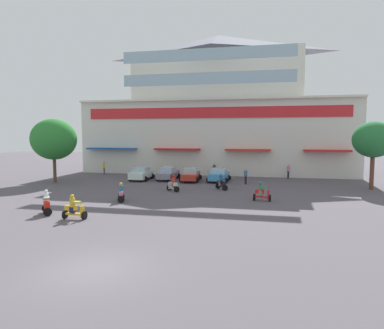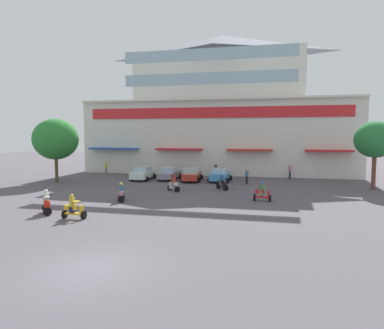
{
  "view_description": "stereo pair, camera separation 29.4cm",
  "coord_description": "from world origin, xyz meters",
  "px_view_note": "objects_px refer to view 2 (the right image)",
  "views": [
    {
      "loc": [
        6.3,
        -11.67,
        5.2
      ],
      "look_at": [
        1.01,
        13.46,
        2.89
      ],
      "focal_mm": 31.94,
      "sensor_mm": 36.0,
      "label": 1
    },
    {
      "loc": [
        6.59,
        -11.61,
        5.2
      ],
      "look_at": [
        1.01,
        13.46,
        2.89
      ],
      "focal_mm": 31.94,
      "sensor_mm": 36.0,
      "label": 2
    }
  ],
  "objects_px": {
    "parked_car_1": "(170,173)",
    "parked_car_3": "(220,175)",
    "plaza_tree_1": "(375,140)",
    "parked_car_0": "(143,173)",
    "scooter_rider_0": "(47,204)",
    "plaza_tree_0": "(55,139)",
    "scooter_rider_6": "(174,185)",
    "pedestrian_3": "(106,167)",
    "scooter_rider_4": "(222,183)",
    "scooter_rider_1": "(121,193)",
    "pedestrian_1": "(216,169)",
    "pedestrian_0": "(247,175)",
    "scooter_rider_7": "(262,193)",
    "scooter_rider_5": "(74,209)",
    "parked_car_2": "(192,175)",
    "pedestrian_2": "(290,171)"
  },
  "relations": [
    {
      "from": "parked_car_2",
      "to": "pedestrian_2",
      "type": "xyz_separation_m",
      "value": [
        10.66,
        4.4,
        0.23
      ]
    },
    {
      "from": "parked_car_3",
      "to": "pedestrian_3",
      "type": "relative_size",
      "value": 2.32
    },
    {
      "from": "pedestrian_1",
      "to": "pedestrian_3",
      "type": "xyz_separation_m",
      "value": [
        -14.18,
        -0.3,
        0.04
      ]
    },
    {
      "from": "parked_car_1",
      "to": "pedestrian_0",
      "type": "relative_size",
      "value": 2.7
    },
    {
      "from": "scooter_rider_7",
      "to": "scooter_rider_6",
      "type": "bearing_deg",
      "value": 160.26
    },
    {
      "from": "scooter_rider_6",
      "to": "scooter_rider_7",
      "type": "distance_m",
      "value": 8.39
    },
    {
      "from": "scooter_rider_0",
      "to": "plaza_tree_1",
      "type": "bearing_deg",
      "value": 32.42
    },
    {
      "from": "parked_car_1",
      "to": "scooter_rider_4",
      "type": "distance_m",
      "value": 8.8
    },
    {
      "from": "scooter_rider_0",
      "to": "scooter_rider_4",
      "type": "distance_m",
      "value": 15.61
    },
    {
      "from": "plaza_tree_1",
      "to": "scooter_rider_4",
      "type": "distance_m",
      "value": 14.64
    },
    {
      "from": "scooter_rider_7",
      "to": "parked_car_1",
      "type": "bearing_deg",
      "value": 135.31
    },
    {
      "from": "scooter_rider_5",
      "to": "scooter_rider_1",
      "type": "bearing_deg",
      "value": 84.61
    },
    {
      "from": "plaza_tree_0",
      "to": "pedestrian_0",
      "type": "height_order",
      "value": "plaza_tree_0"
    },
    {
      "from": "parked_car_0",
      "to": "parked_car_1",
      "type": "distance_m",
      "value": 3.02
    },
    {
      "from": "pedestrian_2",
      "to": "pedestrian_3",
      "type": "relative_size",
      "value": 1.0
    },
    {
      "from": "scooter_rider_1",
      "to": "pedestrian_3",
      "type": "bearing_deg",
      "value": 120.22
    },
    {
      "from": "pedestrian_3",
      "to": "scooter_rider_6",
      "type": "bearing_deg",
      "value": -41.58
    },
    {
      "from": "plaza_tree_1",
      "to": "scooter_rider_5",
      "type": "height_order",
      "value": "plaza_tree_1"
    },
    {
      "from": "parked_car_2",
      "to": "parked_car_3",
      "type": "distance_m",
      "value": 3.09
    },
    {
      "from": "plaza_tree_1",
      "to": "parked_car_1",
      "type": "relative_size",
      "value": 1.45
    },
    {
      "from": "scooter_rider_1",
      "to": "pedestrian_1",
      "type": "height_order",
      "value": "pedestrian_1"
    },
    {
      "from": "scooter_rider_4",
      "to": "pedestrian_3",
      "type": "relative_size",
      "value": 0.89
    },
    {
      "from": "parked_car_0",
      "to": "pedestrian_1",
      "type": "relative_size",
      "value": 2.49
    },
    {
      "from": "parked_car_2",
      "to": "scooter_rider_7",
      "type": "bearing_deg",
      "value": -51.49
    },
    {
      "from": "scooter_rider_6",
      "to": "parked_car_2",
      "type": "bearing_deg",
      "value": 88.62
    },
    {
      "from": "plaza_tree_0",
      "to": "scooter_rider_6",
      "type": "xyz_separation_m",
      "value": [
        13.93,
        -2.99,
        -3.99
      ]
    },
    {
      "from": "plaza_tree_1",
      "to": "pedestrian_3",
      "type": "height_order",
      "value": "plaza_tree_1"
    },
    {
      "from": "plaza_tree_0",
      "to": "scooter_rider_0",
      "type": "xyz_separation_m",
      "value": [
        8.17,
        -13.16,
        -3.96
      ]
    },
    {
      "from": "parked_car_2",
      "to": "parked_car_3",
      "type": "relative_size",
      "value": 1.1
    },
    {
      "from": "parked_car_0",
      "to": "parked_car_3",
      "type": "bearing_deg",
      "value": 3.33
    },
    {
      "from": "plaza_tree_1",
      "to": "pedestrian_0",
      "type": "height_order",
      "value": "plaza_tree_1"
    },
    {
      "from": "pedestrian_3",
      "to": "pedestrian_0",
      "type": "bearing_deg",
      "value": -14.88
    },
    {
      "from": "plaza_tree_1",
      "to": "parked_car_0",
      "type": "bearing_deg",
      "value": 175.64
    },
    {
      "from": "plaza_tree_1",
      "to": "parked_car_0",
      "type": "xyz_separation_m",
      "value": [
        -23.39,
        1.78,
        -3.9
      ]
    },
    {
      "from": "plaza_tree_0",
      "to": "parked_car_3",
      "type": "distance_m",
      "value": 18.1
    },
    {
      "from": "parked_car_2",
      "to": "parked_car_3",
      "type": "xyz_separation_m",
      "value": [
        3.08,
        0.28,
        -0.0
      ]
    },
    {
      "from": "parked_car_1",
      "to": "parked_car_3",
      "type": "relative_size",
      "value": 1.12
    },
    {
      "from": "parked_car_3",
      "to": "pedestrian_1",
      "type": "bearing_deg",
      "value": 105.65
    },
    {
      "from": "parked_car_0",
      "to": "scooter_rider_4",
      "type": "xyz_separation_m",
      "value": [
        9.64,
        -4.77,
        -0.14
      ]
    },
    {
      "from": "plaza_tree_0",
      "to": "scooter_rider_5",
      "type": "bearing_deg",
      "value": -52.77
    },
    {
      "from": "plaza_tree_1",
      "to": "pedestrian_2",
      "type": "distance_m",
      "value": 10.24
    },
    {
      "from": "scooter_rider_5",
      "to": "scooter_rider_0",
      "type": "bearing_deg",
      "value": 161.15
    },
    {
      "from": "scooter_rider_1",
      "to": "parked_car_2",
      "type": "bearing_deg",
      "value": 76.48
    },
    {
      "from": "plaza_tree_1",
      "to": "parked_car_2",
      "type": "bearing_deg",
      "value": 173.55
    },
    {
      "from": "scooter_rider_4",
      "to": "pedestrian_1",
      "type": "bearing_deg",
      "value": 102.28
    },
    {
      "from": "parked_car_2",
      "to": "scooter_rider_5",
      "type": "bearing_deg",
      "value": -100.94
    },
    {
      "from": "scooter_rider_1",
      "to": "pedestrian_0",
      "type": "height_order",
      "value": "pedestrian_0"
    },
    {
      "from": "parked_car_3",
      "to": "scooter_rider_5",
      "type": "xyz_separation_m",
      "value": [
        -6.54,
        -18.18,
        -0.1
      ]
    },
    {
      "from": "scooter_rider_1",
      "to": "scooter_rider_5",
      "type": "distance_m",
      "value": 5.8
    },
    {
      "from": "plaza_tree_0",
      "to": "pedestrian_1",
      "type": "bearing_deg",
      "value": 26.24
    }
  ]
}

